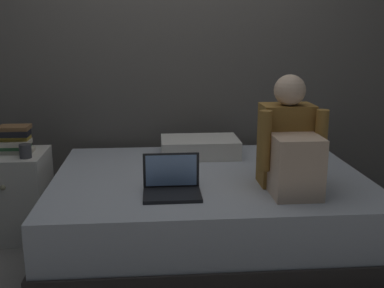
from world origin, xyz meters
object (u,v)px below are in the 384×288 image
at_px(pillow, 200,147).
at_px(mug, 25,151).
at_px(bed, 209,210).
at_px(laptop, 172,185).
at_px(book_stack, 14,140).
at_px(nightstand, 15,195).
at_px(person_sitting, 290,147).

relative_size(pillow, mug, 6.22).
bearing_deg(bed, pillow, 91.96).
xyz_separation_m(laptop, mug, (-0.92, 0.48, 0.09)).
distance_m(book_stack, mug, 0.18).
relative_size(nightstand, pillow, 1.04).
height_order(nightstand, person_sitting, person_sitting).
bearing_deg(bed, laptop, -125.68).
xyz_separation_m(pillow, book_stack, (-1.26, -0.18, 0.12)).
distance_m(pillow, mug, 1.20).
bearing_deg(bed, person_sitting, -36.32).
xyz_separation_m(laptop, book_stack, (-1.02, 0.62, 0.13)).
distance_m(nightstand, book_stack, 0.38).
height_order(nightstand, laptop, laptop).
relative_size(bed, book_stack, 8.50).
height_order(nightstand, pillow, pillow).
height_order(pillow, mug, mug).
bearing_deg(laptop, mug, 152.41).
bearing_deg(nightstand, mug, -42.69).
height_order(person_sitting, book_stack, person_sitting).
xyz_separation_m(bed, pillow, (-0.02, 0.45, 0.31)).
distance_m(laptop, book_stack, 1.20).
relative_size(person_sitting, laptop, 2.05).
relative_size(bed, pillow, 3.57).
height_order(pillow, book_stack, book_stack).
xyz_separation_m(nightstand, book_stack, (0.03, 0.02, 0.38)).
distance_m(person_sitting, book_stack, 1.80).
bearing_deg(laptop, person_sitting, 3.34).
distance_m(laptop, mug, 1.04).
bearing_deg(pillow, nightstand, -171.01).
bearing_deg(person_sitting, laptop, -176.66).
bearing_deg(book_stack, laptop, -31.34).
height_order(laptop, mug, laptop).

